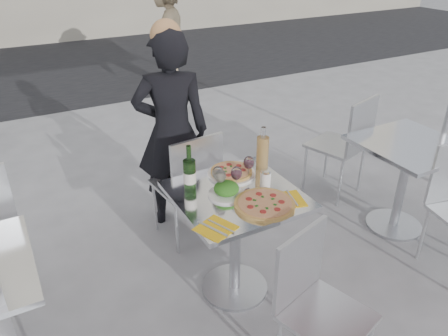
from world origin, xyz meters
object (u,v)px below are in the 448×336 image
sugar_shaker (265,178)px  wineglass_white_a (220,177)px  pizza_far (231,172)px  chair_far (190,180)px  side_table_right (406,168)px  pizza_near (265,204)px  wine_bottle (190,174)px  wineglass_red_a (236,174)px  napkin_left (216,228)px  woman_diner (172,132)px  salad_plate (227,190)px  main_table (236,222)px  pedestrian_b (167,34)px  wineglass_white_b (218,174)px  carafe (262,152)px  side_chair_rfar (347,139)px  wineglass_red_b (249,163)px  chair_near (314,296)px  napkin_right (288,199)px

sugar_shaker → wineglass_white_a: (-0.28, 0.05, 0.06)m
pizza_far → wineglass_white_a: size_ratio=1.95×
chair_far → pizza_far: (0.11, -0.41, 0.23)m
side_table_right → pizza_near: size_ratio=2.16×
wine_bottle → wineglass_red_a: wine_bottle is taller
wineglass_red_a → napkin_left: (-0.29, -0.29, -0.11)m
chair_far → woman_diner: (0.01, 0.33, 0.25)m
woman_diner → side_table_right: bearing=166.5°
salad_plate → napkin_left: salad_plate is taller
side_table_right → pizza_far: 1.44m
pizza_near → salad_plate: size_ratio=1.58×
sugar_shaker → main_table: bearing=177.8°
pedestrian_b → wineglass_red_a: size_ratio=10.48×
pizza_near → sugar_shaker: size_ratio=3.25×
salad_plate → wineglass_white_b: bearing=101.8°
sugar_shaker → wineglass_white_b: size_ratio=0.68×
wineglass_white_a → main_table: bearing=-30.4°
side_table_right → wineglass_white_a: bearing=178.3°
wine_bottle → napkin_left: wine_bottle is taller
napkin_left → carafe: bearing=16.1°
side_chair_rfar → carafe: carafe is taller
wineglass_red_a → salad_plate: bearing=-164.0°
carafe → wineglass_red_b: bearing=-151.8°
wine_bottle → sugar_shaker: bearing=-21.8°
wineglass_white_b → carafe: bearing=15.9°
chair_near → napkin_left: size_ratio=3.64×
napkin_left → main_table: bearing=21.5°
main_table → pedestrian_b: bearing=73.2°
side_table_right → chair_far: (-1.52, 0.63, -0.00)m
chair_near → main_table: bearing=77.6°
side_chair_rfar → woman_diner: (-1.46, 0.37, 0.23)m
salad_plate → wineglass_white_b: size_ratio=1.40×
side_chair_rfar → carafe: size_ratio=3.23×
salad_plate → napkin_right: (0.29, -0.22, -0.03)m
wineglass_red_a → napkin_right: (0.21, -0.24, -0.11)m
wineglass_white_a → wineglass_red_b: (0.24, 0.07, 0.00)m
woman_diner → wineglass_white_a: size_ratio=9.93×
side_chair_rfar → pedestrian_b: bearing=-104.9°
napkin_left → wineglass_red_b: bearing=19.1°
main_table → napkin_right: napkin_right is taller
side_chair_rfar → pizza_near: (-1.37, -0.79, 0.21)m
sugar_shaker → napkin_left: sugar_shaker is taller
main_table → salad_plate: salad_plate is taller
wineglass_white_b → wineglass_white_a: bearing=-97.2°
main_table → woman_diner: woman_diner is taller
chair_far → wineglass_white_a: bearing=78.2°
main_table → carafe: 0.49m
woman_diner → sugar_shaker: size_ratio=14.62×
napkin_right → salad_plate: bearing=157.5°
pedestrian_b → wineglass_white_a: pedestrian_b is taller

